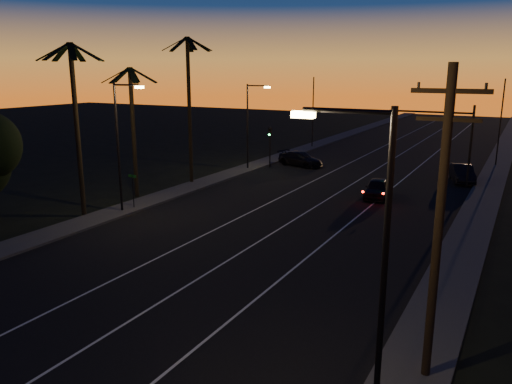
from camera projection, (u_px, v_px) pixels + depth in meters
The scene contains 21 objects.
road at pixel (320, 200), 38.74m from camera, with size 20.00×170.00×0.01m, color black.
sidewalk_left at pixel (201, 184), 43.95m from camera, with size 2.40×170.00×0.16m, color #353432.
sidewalk_right at pixel (476, 219), 33.50m from camera, with size 2.40×170.00×0.16m, color #353432.
lane_stripe_left at pixel (285, 195), 40.14m from camera, with size 0.12×160.00×0.01m, color silver.
lane_stripe_mid at pixel (326, 200), 38.51m from camera, with size 0.12×160.00×0.01m, color silver.
lane_stripe_right at pixel (370, 206), 36.87m from camera, with size 0.12×160.00×0.01m, color silver.
palm_near at pixel (76, 113), 32.72m from camera, with size 4.25×4.16×11.53m.
palm_mid at pixel (133, 118), 38.31m from camera, with size 4.25×4.16×10.03m.
palm_far at pixel (189, 96), 42.63m from camera, with size 4.25×4.16×12.53m.
streetlight_left_near at pixel (121, 138), 33.96m from camera, with size 2.55×0.26×9.00m.
streetlight_left_far at pixel (250, 119), 49.35m from camera, with size 2.55×0.26×8.50m.
streetlight_right_near at pixel (372, 260), 12.04m from camera, with size 2.55×0.26×9.00m.
street_sign at pixel (133, 187), 35.72m from camera, with size 0.70×0.06×2.60m.
utility_pole at pixel (439, 222), 15.03m from camera, with size 2.20×0.28×10.00m.
signal_mast at pixel (442, 130), 42.80m from camera, with size 7.10×0.41×7.00m.
signal_post at pixel (270, 140), 51.00m from camera, with size 0.28×0.37×4.20m.
far_pole_left at pixel (313, 113), 64.11m from camera, with size 0.14×0.14×9.00m, color black.
far_pole_right at pixel (500, 123), 51.29m from camera, with size 0.14×0.14×9.00m, color black.
lead_car at pixel (377, 188), 39.27m from camera, with size 2.37×5.04×1.48m.
right_car at pixel (462, 173), 44.80m from camera, with size 2.92×4.98×1.55m.
cross_car at pixel (300, 159), 52.37m from camera, with size 5.41×3.27×1.47m.
Camera 1 is at (13.66, -5.27, 9.76)m, focal length 35.00 mm.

